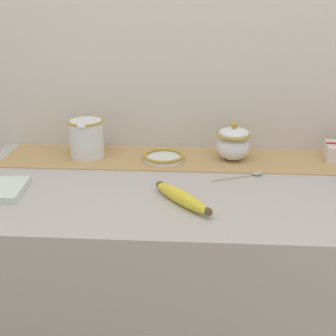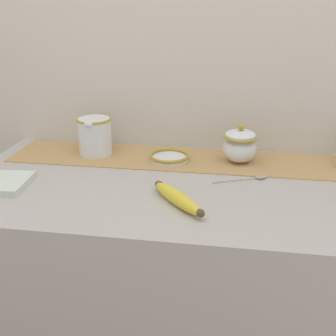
# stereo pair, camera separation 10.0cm
# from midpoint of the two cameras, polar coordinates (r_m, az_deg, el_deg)

# --- Properties ---
(countertop) EXTENTS (1.25, 0.62, 0.94)m
(countertop) POSITION_cam_midpoint_polar(r_m,az_deg,el_deg) (1.42, 3.95, -19.76)
(countertop) COLOR #B7B2AD
(countertop) RESTS_ON ground_plane
(back_wall) EXTENTS (2.05, 0.04, 2.40)m
(back_wall) POSITION_cam_midpoint_polar(r_m,az_deg,el_deg) (1.41, 6.00, 13.06)
(back_wall) COLOR silver
(back_wall) RESTS_ON ground_plane
(table_runner) EXTENTS (1.15, 0.22, 0.00)m
(table_runner) POSITION_cam_midpoint_polar(r_m,az_deg,el_deg) (1.34, 5.21, 1.14)
(table_runner) COLOR tan
(table_runner) RESTS_ON countertop
(cream_pitcher) EXTENTS (0.11, 0.13, 0.12)m
(cream_pitcher) POSITION_cam_midpoint_polar(r_m,az_deg,el_deg) (1.37, -7.80, 4.45)
(cream_pitcher) COLOR white
(cream_pitcher) RESTS_ON countertop
(sugar_bowl) EXTENTS (0.11, 0.11, 0.12)m
(sugar_bowl) POSITION_cam_midpoint_polar(r_m,az_deg,el_deg) (1.32, 11.88, 3.03)
(sugar_bowl) COLOR white
(sugar_bowl) RESTS_ON countertop
(small_dish) EXTENTS (0.13, 0.13, 0.02)m
(small_dish) POSITION_cam_midpoint_polar(r_m,az_deg,el_deg) (1.32, 2.35, 1.49)
(small_dish) COLOR white
(small_dish) RESTS_ON countertop
(banana) EXTENTS (0.16, 0.18, 0.03)m
(banana) POSITION_cam_midpoint_polar(r_m,az_deg,el_deg) (1.04, 4.13, -4.10)
(banana) COLOR yellow
(banana) RESTS_ON countertop
(spoon) EXTENTS (0.15, 0.08, 0.01)m
(spoon) POSITION_cam_midpoint_polar(r_m,az_deg,el_deg) (1.22, 14.21, -1.29)
(spoon) COLOR #A89E89
(spoon) RESTS_ON countertop
(napkin_stack) EXTENTS (0.15, 0.15, 0.02)m
(napkin_stack) POSITION_cam_midpoint_polar(r_m,az_deg,el_deg) (1.21, -19.43, -1.96)
(napkin_stack) COLOR silver
(napkin_stack) RESTS_ON countertop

